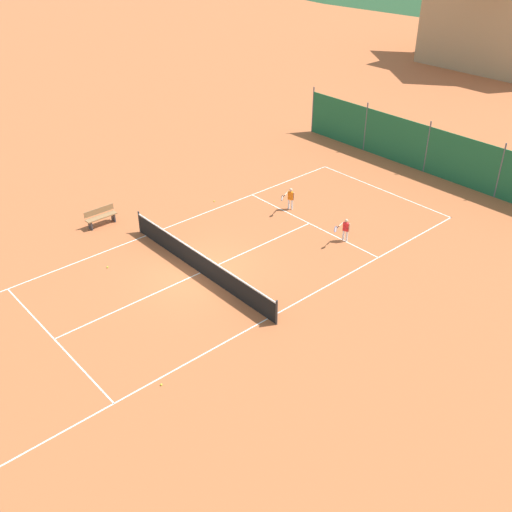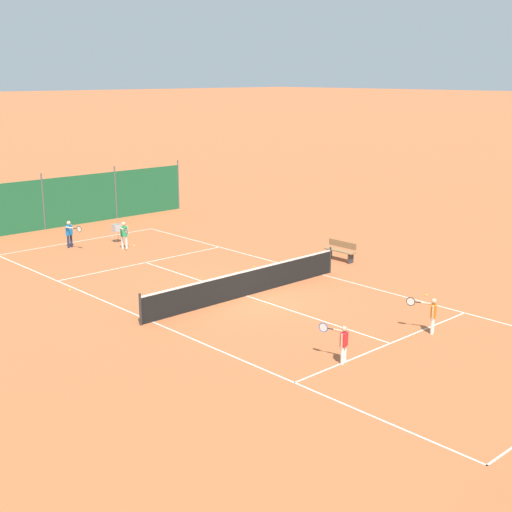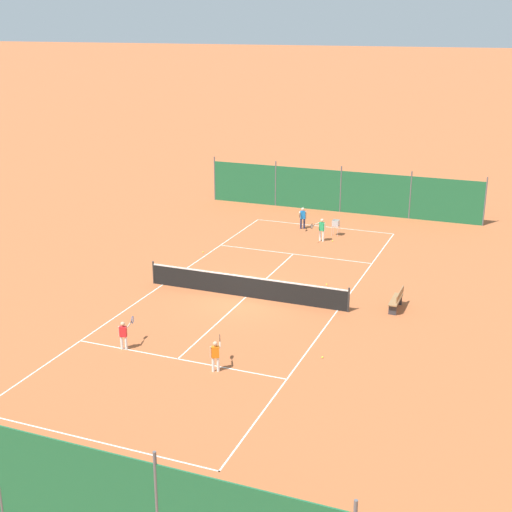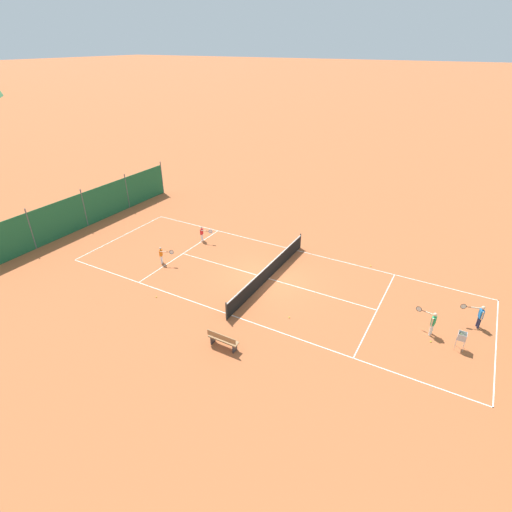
# 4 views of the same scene
# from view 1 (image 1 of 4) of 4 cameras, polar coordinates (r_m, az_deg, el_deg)

# --- Properties ---
(ground_plane) EXTENTS (600.00, 600.00, 0.00)m
(ground_plane) POSITION_cam_1_polar(r_m,az_deg,el_deg) (24.66, -5.31, -1.60)
(ground_plane) COLOR #B25B33
(court_line_markings) EXTENTS (8.25, 23.85, 0.01)m
(court_line_markings) POSITION_cam_1_polar(r_m,az_deg,el_deg) (24.66, -5.31, -1.59)
(court_line_markings) COLOR white
(court_line_markings) RESTS_ON ground
(tennis_net) EXTENTS (9.18, 0.08, 1.06)m
(tennis_net) POSITION_cam_1_polar(r_m,az_deg,el_deg) (24.39, -5.37, -0.61)
(tennis_net) COLOR #2D2D2D
(tennis_net) RESTS_ON ground
(windscreen_fence_far) EXTENTS (17.28, 0.08, 2.90)m
(windscreen_fence_far) POSITION_cam_1_polar(r_m,az_deg,el_deg) (34.41, 15.96, 9.74)
(windscreen_fence_far) COLOR #1E6038
(windscreen_fence_far) RESTS_ON ground
(player_near_service) EXTENTS (0.41, 0.99, 1.12)m
(player_near_service) POSITION_cam_1_polar(r_m,az_deg,el_deg) (29.21, 3.26, 5.59)
(player_near_service) COLOR white
(player_near_service) RESTS_ON ground
(player_far_baseline) EXTENTS (0.36, 0.97, 1.09)m
(player_far_baseline) POSITION_cam_1_polar(r_m,az_deg,el_deg) (26.73, 8.48, 2.61)
(player_far_baseline) COLOR white
(player_far_baseline) RESTS_ON ground
(tennis_ball_mid_court) EXTENTS (0.07, 0.07, 0.07)m
(tennis_ball_mid_court) POSITION_cam_1_polar(r_m,az_deg,el_deg) (30.27, -4.01, 5.23)
(tennis_ball_mid_court) COLOR #CCE033
(tennis_ball_mid_court) RESTS_ON ground
(tennis_ball_service_box) EXTENTS (0.07, 0.07, 0.07)m
(tennis_ball_service_box) POSITION_cam_1_polar(r_m,az_deg,el_deg) (25.60, -13.97, -1.05)
(tennis_ball_service_box) COLOR #CCE033
(tennis_ball_service_box) RESTS_ON ground
(tennis_ball_by_net_left) EXTENTS (0.07, 0.07, 0.07)m
(tennis_ball_by_net_left) POSITION_cam_1_polar(r_m,az_deg,el_deg) (19.64, -9.01, -12.01)
(tennis_ball_by_net_left) COLOR #CCE033
(tennis_ball_by_net_left) RESTS_ON ground
(courtside_bench) EXTENTS (0.36, 1.50, 0.84)m
(courtside_bench) POSITION_cam_1_polar(r_m,az_deg,el_deg) (28.78, -14.57, 3.68)
(courtside_bench) COLOR olive
(courtside_bench) RESTS_ON ground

